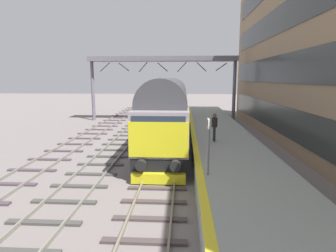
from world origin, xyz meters
TOP-DOWN VIEW (x-y plane):
  - ground_plane at (0.00, 0.00)m, footprint 140.00×140.00m
  - track_main at (0.00, 0.00)m, footprint 2.50×60.00m
  - track_adjacent_west at (-3.42, 0.00)m, footprint 2.50×60.00m
  - track_adjacent_far_west at (-6.63, 0.00)m, footprint 2.50×60.00m
  - station_platform at (3.60, 0.00)m, footprint 4.00×44.00m
  - diesel_locomotive at (0.00, 6.46)m, footprint 2.74×19.99m
  - platform_number_sign at (2.04, -4.89)m, footprint 0.10×0.44m
  - waiting_passenger at (2.91, 1.17)m, footprint 0.35×0.51m
  - overhead_footbridge at (-1.26, 15.79)m, footprint 15.93×2.00m

SIDE VIEW (x-z plane):
  - ground_plane at x=0.00m, z-range 0.00..0.00m
  - track_main at x=0.00m, z-range -0.02..0.13m
  - track_adjacent_west at x=-3.42m, z-range -0.02..0.13m
  - track_adjacent_far_west at x=-6.63m, z-range -0.02..0.13m
  - station_platform at x=3.60m, z-range 0.00..1.01m
  - waiting_passenger at x=2.91m, z-range 1.17..2.81m
  - platform_number_sign at x=2.04m, z-range 1.35..3.54m
  - diesel_locomotive at x=0.00m, z-range 0.15..4.83m
  - overhead_footbridge at x=-1.26m, z-range 2.90..9.87m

